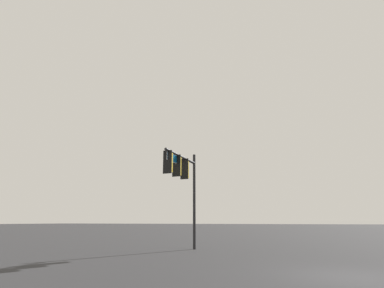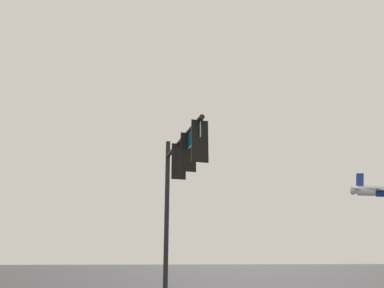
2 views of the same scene
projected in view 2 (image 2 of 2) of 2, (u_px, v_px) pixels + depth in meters
The scene contains 1 object.
signal_pole_near at pixel (181, 168), 12.86m from camera, with size 4.55×0.52×6.18m.
Camera 2 is at (6.68, -11.42, 1.51)m, focal length 35.00 mm.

